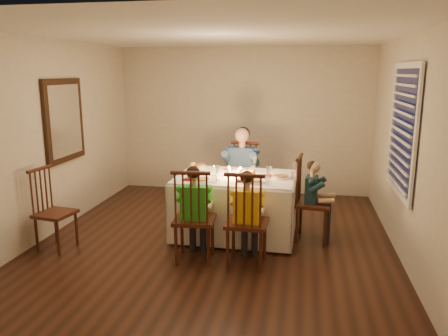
% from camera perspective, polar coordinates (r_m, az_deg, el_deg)
% --- Properties ---
extents(ground, '(5.00, 5.00, 0.00)m').
position_cam_1_polar(ground, '(5.80, -1.03, -9.44)').
color(ground, black).
rests_on(ground, ground).
extents(wall_left, '(0.02, 5.00, 2.60)m').
position_cam_1_polar(wall_left, '(6.29, -21.64, 3.69)').
color(wall_left, beige).
rests_on(wall_left, ground).
extents(wall_right, '(0.02, 5.00, 2.60)m').
position_cam_1_polar(wall_right, '(5.47, 22.69, 2.42)').
color(wall_right, beige).
rests_on(wall_right, ground).
extents(wall_back, '(4.50, 0.02, 2.60)m').
position_cam_1_polar(wall_back, '(7.90, 2.54, 6.16)').
color(wall_back, beige).
rests_on(wall_back, ground).
extents(ceiling, '(5.00, 5.00, 0.00)m').
position_cam_1_polar(ceiling, '(5.40, -1.14, 17.09)').
color(ceiling, white).
rests_on(ceiling, wall_back).
extents(dining_table, '(1.60, 1.17, 0.79)m').
position_cam_1_polar(dining_table, '(5.81, 1.53, -3.30)').
color(dining_table, white).
rests_on(dining_table, ground).
extents(chair_adult, '(0.50, 0.48, 1.12)m').
position_cam_1_polar(chair_adult, '(6.80, 2.28, -6.10)').
color(chair_adult, '#34190E').
rests_on(chair_adult, ground).
extents(chair_near_left, '(0.49, 0.47, 1.12)m').
position_cam_1_polar(chair_near_left, '(5.26, -3.81, -11.84)').
color(chair_near_left, '#34190E').
rests_on(chair_near_left, ground).
extents(chair_near_right, '(0.47, 0.45, 1.12)m').
position_cam_1_polar(chair_near_right, '(5.15, 2.94, -12.38)').
color(chair_near_right, '#34190E').
rests_on(chair_near_right, ground).
extents(chair_end, '(0.49, 0.51, 1.12)m').
position_cam_1_polar(chair_end, '(5.95, 11.35, -9.13)').
color(chair_end, '#34190E').
rests_on(chair_end, ground).
extents(chair_extra, '(0.46, 0.48, 1.03)m').
position_cam_1_polar(chair_extra, '(5.94, -20.83, -9.75)').
color(chair_extra, '#34190E').
rests_on(chair_extra, ground).
extents(adult, '(0.57, 0.53, 1.36)m').
position_cam_1_polar(adult, '(6.80, 2.28, -6.10)').
color(adult, navy).
rests_on(adult, ground).
extents(child_green, '(0.42, 0.39, 1.13)m').
position_cam_1_polar(child_green, '(5.26, -3.81, -11.84)').
color(child_green, green).
rests_on(child_green, ground).
extents(child_yellow, '(0.38, 0.35, 1.11)m').
position_cam_1_polar(child_yellow, '(5.15, 2.94, -12.38)').
color(child_yellow, yellow).
rests_on(child_yellow, ground).
extents(child_teal, '(0.35, 0.38, 1.06)m').
position_cam_1_polar(child_teal, '(5.95, 11.35, -9.13)').
color(child_teal, '#173139').
rests_on(child_teal, ground).
extents(setting_adult, '(0.27, 0.27, 0.02)m').
position_cam_1_polar(setting_adult, '(6.05, 2.33, -0.29)').
color(setting_adult, white).
rests_on(setting_adult, dining_table).
extents(setting_green, '(0.27, 0.27, 0.02)m').
position_cam_1_polar(setting_green, '(5.49, -2.80, -1.61)').
color(setting_green, white).
rests_on(setting_green, dining_table).
extents(setting_yellow, '(0.27, 0.27, 0.02)m').
position_cam_1_polar(setting_yellow, '(5.43, 3.95, -1.78)').
color(setting_yellow, white).
rests_on(setting_yellow, dining_table).
extents(setting_teal, '(0.27, 0.27, 0.02)m').
position_cam_1_polar(setting_teal, '(5.70, 7.42, -1.18)').
color(setting_teal, white).
rests_on(setting_teal, dining_table).
extents(candle_left, '(0.06, 0.06, 0.10)m').
position_cam_1_polar(candle_left, '(5.76, 0.63, -0.51)').
color(candle_left, white).
rests_on(candle_left, dining_table).
extents(candle_right, '(0.06, 0.06, 0.10)m').
position_cam_1_polar(candle_right, '(5.73, 2.14, -0.58)').
color(candle_right, white).
rests_on(candle_right, dining_table).
extents(squash, '(0.09, 0.09, 0.09)m').
position_cam_1_polar(squash, '(6.20, -4.06, 0.35)').
color(squash, '#F9E841').
rests_on(squash, dining_table).
extents(orange_fruit, '(0.08, 0.08, 0.08)m').
position_cam_1_polar(orange_fruit, '(5.77, 3.76, -0.63)').
color(orange_fruit, orange).
rests_on(orange_fruit, dining_table).
extents(serving_bowl, '(0.25, 0.25, 0.05)m').
position_cam_1_polar(serving_bowl, '(6.19, -3.21, 0.14)').
color(serving_bowl, white).
rests_on(serving_bowl, dining_table).
extents(wall_mirror, '(0.06, 0.95, 1.15)m').
position_cam_1_polar(wall_mirror, '(6.51, -20.15, 5.85)').
color(wall_mirror, black).
rests_on(wall_mirror, wall_left).
extents(window_blinds, '(0.07, 1.34, 1.54)m').
position_cam_1_polar(window_blinds, '(5.53, 22.21, 4.66)').
color(window_blinds, black).
rests_on(window_blinds, wall_right).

